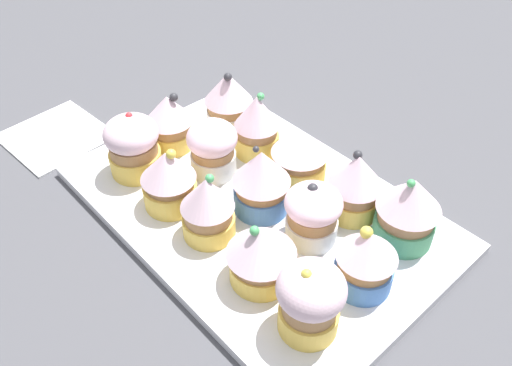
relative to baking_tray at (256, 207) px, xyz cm
name	(u,v)px	position (x,y,z in cm)	size (l,w,h in cm)	color
ground_plane	(256,221)	(0.00, 0.00, -2.10)	(180.00, 180.00, 3.00)	#4C4C51
baking_tray	(256,207)	(0.00, 0.00, 0.00)	(40.97, 26.96, 1.20)	silver
cupcake_0	(408,209)	(-13.69, -7.59, 4.63)	(6.38, 6.38, 8.11)	#4C9E6B
cupcake_1	(355,185)	(-7.76, -6.79, 4.43)	(5.76, 5.76, 7.84)	#EFC651
cupcake_2	(297,153)	(0.37, -6.61, 3.88)	(6.47, 6.47, 6.38)	#EFC651
cupcake_3	(257,125)	(6.73, -6.25, 4.58)	(5.40, 5.40, 8.17)	#EFC651
cupcake_4	(228,99)	(13.23, -7.36, 4.55)	(6.14, 6.14, 7.95)	white
cupcake_5	(363,262)	(-14.68, 0.38, 4.09)	(5.65, 5.65, 7.23)	#477AC6
cupcake_6	(313,213)	(-7.37, -0.84, 3.96)	(5.76, 5.76, 6.76)	white
cupcake_7	(259,181)	(-0.82, 0.27, 4.52)	(6.18, 6.18, 7.88)	#477AC6
cupcake_8	(212,148)	(7.28, 0.11, 4.15)	(5.74, 5.74, 6.83)	white
cupcake_9	(169,120)	(14.64, 0.69, 4.37)	(5.76, 5.76, 7.47)	#EFC651
cupcake_10	(310,299)	(-14.46, 7.08, 4.52)	(5.89, 5.89, 7.77)	#EFC651
cupcake_11	(261,253)	(-7.79, 6.45, 4.15)	(6.58, 6.58, 7.04)	#EFC651
cupcake_12	(206,206)	(0.21, 6.47, 4.30)	(5.44, 5.44, 7.61)	#EFC651
cupcake_13	(169,179)	(6.23, 6.78, 4.16)	(5.89, 5.89, 7.39)	#EFC651
cupcake_14	(133,145)	(13.52, 6.49, 4.33)	(6.20, 6.20, 7.59)	#EFC651
napkin	(56,135)	(27.66, 10.06, -0.30)	(11.86, 11.57, 0.60)	white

